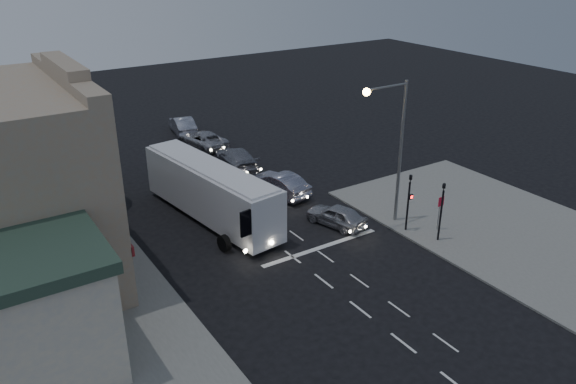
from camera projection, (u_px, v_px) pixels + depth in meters
ground at (313, 273)px, 30.38m from camera, size 120.00×120.00×0.00m
sidewalk_near at (527, 239)px, 33.76m from camera, size 12.00×24.00×0.12m
sidewalk_far at (29, 275)px, 30.03m from camera, size 12.00×50.00×0.12m
road_markings at (298, 242)px, 33.56m from camera, size 8.00×30.55×0.01m
tour_bus at (211, 190)px, 35.60m from camera, size 4.07×12.33×3.71m
car_suv at (336, 215)px, 35.26m from camera, size 2.70×4.35×1.38m
car_sedan_a at (280, 184)px, 39.58m from camera, size 2.53×5.15×1.63m
car_sedan_b at (236, 158)px, 44.42m from camera, size 2.88×5.70×1.59m
car_sedan_c at (204, 140)px, 48.90m from camera, size 3.02×5.40×1.43m
car_extra at (182, 125)px, 52.46m from camera, size 2.54×5.13×1.62m
traffic_signal_main at (409, 196)px, 33.78m from camera, size 0.25×0.35×4.10m
traffic_signal_side at (442, 205)px, 32.61m from camera, size 0.18×0.15×4.10m
regulatory_sign at (440, 208)px, 34.18m from camera, size 0.45×0.12×2.20m
streetlight at (394, 138)px, 33.41m from camera, size 3.32×0.44×9.00m
low_building_south at (14, 321)px, 21.57m from camera, size 7.40×5.40×5.70m
street_tree at (75, 145)px, 36.02m from camera, size 4.00×4.00×6.20m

